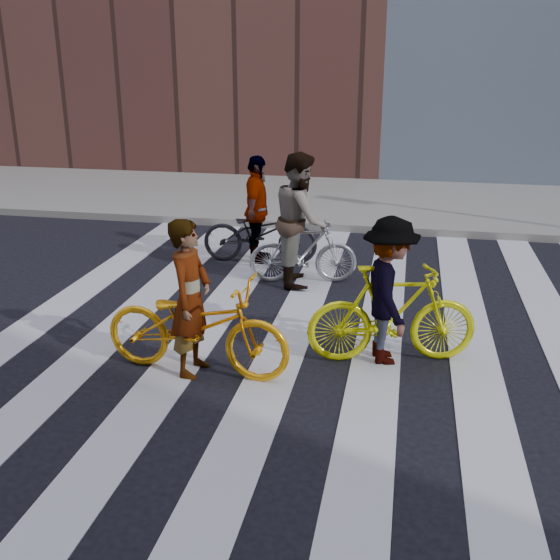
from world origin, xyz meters
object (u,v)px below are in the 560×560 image
(bike_dark_rear, at_px, (260,233))
(rider_rear, at_px, (257,210))
(bike_yellow_left, at_px, (196,326))
(rider_right, at_px, (389,291))
(bike_silver_mid, at_px, (303,252))
(bike_yellow_right, at_px, (392,314))
(rider_mid, at_px, (300,219))
(rider_left, at_px, (191,298))

(bike_dark_rear, xyz_separation_m, rider_rear, (-0.05, 0.00, 0.39))
(bike_yellow_left, distance_m, rider_rear, 4.06)
(rider_right, bearing_deg, bike_silver_mid, 15.74)
(bike_silver_mid, relative_size, rider_right, 0.97)
(bike_yellow_right, distance_m, rider_right, 0.27)
(rider_mid, height_order, rider_right, rider_mid)
(rider_left, bearing_deg, bike_yellow_left, -84.99)
(rider_right, height_order, rider_rear, rider_rear)
(bike_silver_mid, bearing_deg, bike_yellow_right, -161.32)
(bike_dark_rear, xyz_separation_m, rider_mid, (0.82, -0.88, 0.49))
(bike_silver_mid, distance_m, bike_dark_rear, 1.24)
(bike_silver_mid, height_order, rider_rear, rider_rear)
(bike_yellow_left, xyz_separation_m, bike_silver_mid, (0.65, 3.16, -0.06))
(rider_left, distance_m, rider_rear, 4.05)
(bike_silver_mid, xyz_separation_m, rider_right, (1.36, -2.46, 0.35))
(rider_rear, bearing_deg, bike_dark_rear, -93.91)
(bike_yellow_right, height_order, rider_rear, rider_rear)
(bike_yellow_left, height_order, bike_yellow_right, bike_yellow_right)
(bike_silver_mid, height_order, rider_right, rider_right)
(rider_mid, relative_size, rider_rear, 1.11)
(bike_silver_mid, height_order, bike_dark_rear, bike_dark_rear)
(bike_yellow_left, relative_size, rider_left, 1.21)
(rider_mid, bearing_deg, bike_yellow_left, 158.11)
(rider_rear, bearing_deg, rider_right, -149.64)
(rider_rear, bearing_deg, bike_silver_mid, -137.69)
(rider_mid, distance_m, rider_rear, 1.25)
(rider_right, bearing_deg, rider_rear, 21.14)
(bike_yellow_right, bearing_deg, rider_right, 76.87)
(bike_silver_mid, xyz_separation_m, bike_dark_rear, (-0.87, 0.88, 0.01))
(bike_silver_mid, bearing_deg, rider_mid, 78.93)
(bike_yellow_left, distance_m, bike_yellow_right, 2.17)
(bike_yellow_left, height_order, rider_rear, rider_rear)
(bike_yellow_right, distance_m, rider_left, 2.24)
(bike_yellow_right, xyz_separation_m, rider_right, (-0.05, 0.00, 0.27))
(bike_dark_rear, distance_m, rider_mid, 1.30)
(rider_mid, xyz_separation_m, rider_rear, (-0.87, 0.88, -0.10))
(bike_dark_rear, relative_size, rider_left, 1.10)
(bike_yellow_right, height_order, rider_right, rider_right)
(rider_rear, bearing_deg, bike_yellow_left, 179.90)
(bike_yellow_left, height_order, rider_right, rider_right)
(rider_right, xyz_separation_m, rider_rear, (-2.28, 3.34, 0.05))
(rider_left, bearing_deg, bike_yellow_right, -66.74)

